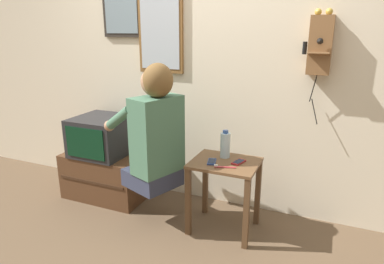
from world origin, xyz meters
The scene contains 13 objects.
ground_plane centered at (0.00, 0.00, 0.00)m, with size 14.00×14.00×0.00m, color brown.
wall_back centered at (0.00, 0.99, 1.27)m, with size 6.80×0.05×2.55m.
side_table centered at (0.35, 0.52, 0.44)m, with size 0.50×0.42×0.58m.
person centered at (-0.18, 0.39, 0.80)m, with size 0.64×0.55×0.98m.
tv_stand centered at (-0.85, 0.64, 0.21)m, with size 0.76×0.47×0.43m.
television centered at (-0.87, 0.63, 0.60)m, with size 0.48×0.48×0.35m.
wall_phone_antique centered at (0.92, 0.90, 1.44)m, with size 0.20×0.19×0.84m.
framed_picture centered at (-0.79, 0.95, 1.71)m, with size 0.39×0.03×0.47m.
wall_mirror centered at (-0.40, 0.94, 1.53)m, with size 0.43×0.04×0.73m.
cell_phone_held centered at (0.26, 0.47, 0.58)m, with size 0.09×0.14×0.01m.
cell_phone_spare centered at (0.45, 0.54, 0.58)m, with size 0.09×0.14×0.01m.
water_bottle centered at (0.32, 0.62, 0.68)m, with size 0.08×0.08×0.22m.
toothbrush centered at (0.38, 0.41, 0.58)m, with size 0.16×0.06×0.02m.
Camera 1 is at (1.08, -1.80, 1.54)m, focal length 32.00 mm.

